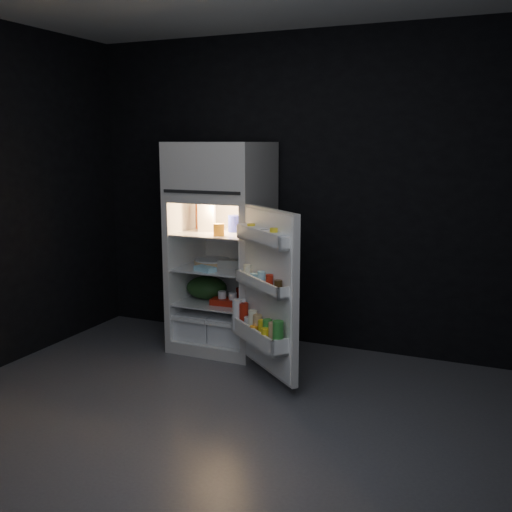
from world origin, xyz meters
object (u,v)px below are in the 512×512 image
at_px(refrigerator, 223,239).
at_px(milk_jug, 207,217).
at_px(yogurt_tray, 229,302).
at_px(fridge_door, 266,295).
at_px(egg_carton, 234,264).

xyz_separation_m(refrigerator, milk_jug, (-0.14, -0.04, 0.19)).
xyz_separation_m(milk_jug, yogurt_tray, (0.26, -0.11, -0.69)).
bearing_deg(fridge_door, milk_jug, 143.76).
distance_m(refrigerator, milk_jug, 0.24).
relative_size(refrigerator, egg_carton, 6.85).
xyz_separation_m(fridge_door, milk_jug, (-0.80, 0.59, 0.47)).
distance_m(fridge_door, milk_jug, 1.10).
bearing_deg(yogurt_tray, milk_jug, 152.98).
bearing_deg(refrigerator, egg_carton, -23.15).
bearing_deg(milk_jug, fridge_door, -52.63).
height_order(fridge_door, egg_carton, fridge_door).
distance_m(milk_jug, egg_carton, 0.47).
relative_size(egg_carton, yogurt_tray, 0.91).
height_order(fridge_door, yogurt_tray, fridge_door).
bearing_deg(fridge_door, refrigerator, 136.89).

